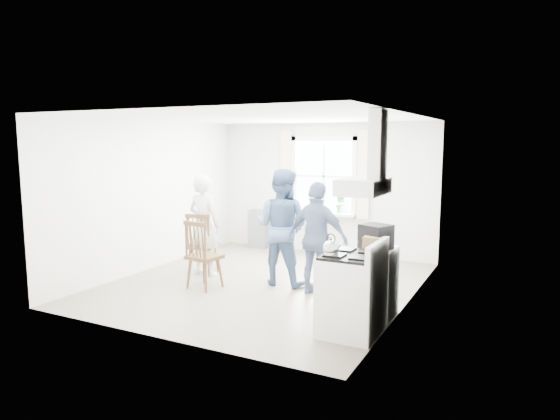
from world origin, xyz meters
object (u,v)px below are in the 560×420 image
Objects in this scene: stereo_stack at (376,237)px; windsor_chair_a at (200,237)px; windsor_chair_b at (199,248)px; person_right at (318,239)px; low_cabinet at (375,282)px; person_mid at (282,227)px; gas_stove at (352,293)px; person_left at (204,225)px.

stereo_stack reaches higher than windsor_chair_a.
windsor_chair_a is 0.99× the size of windsor_chair_b.
low_cabinet is at bearing 161.42° from person_right.
person_mid is 1.09× the size of person_right.
windsor_chair_a is (-3.19, 0.65, -0.41)m from stereo_stack.
stereo_stack is 0.42× the size of windsor_chair_a.
person_mid is (0.97, 0.85, 0.26)m from windsor_chair_b.
windsor_chair_b is 0.64× the size of person_right.
stereo_stack is 2.74m from windsor_chair_b.
stereo_stack is at bearing 154.63° from person_mid.
windsor_chair_a is 0.63× the size of person_right.
stereo_stack reaches higher than low_cabinet.
person_right is at bearing 160.78° from person_mid.
low_cabinet is at bearing 103.62° from stereo_stack.
low_cabinet is 0.49× the size of person_mid.
stereo_stack is 1.20m from person_right.
stereo_stack is at bearing -11.57° from windsor_chair_a.
gas_stove reaches higher than low_cabinet.
low_cabinet is 3.24m from windsor_chair_a.
gas_stove is 1.06× the size of windsor_chair_a.
gas_stove is 1.58m from person_right.
person_left reaches higher than windsor_chair_a.
windsor_chair_b is (-2.63, 0.61, 0.17)m from gas_stove.
low_cabinet is at bearing 84.32° from gas_stove.
person_mid reaches higher than low_cabinet.
windsor_chair_a reaches higher than low_cabinet.
person_right is (2.16, -0.08, 0.19)m from windsor_chair_a.
person_left reaches higher than low_cabinet.
gas_stove is 1.05× the size of windsor_chair_b.
gas_stove is at bearing -95.68° from low_cabinet.
gas_stove reaches higher than windsor_chair_a.
windsor_chair_b reaches higher than low_cabinet.
stereo_stack is 0.26× the size of person_right.
person_right is (-0.95, 1.21, 0.35)m from gas_stove.
gas_stove is 2.70m from windsor_chair_b.
windsor_chair_b is at bearing -54.88° from windsor_chair_a.
stereo_stack is at bearing -76.38° from low_cabinet.
windsor_chair_a is 2.17m from person_right.
stereo_stack is 3.29m from windsor_chair_a.
stereo_stack is 0.41× the size of windsor_chair_b.
person_right is at bearing 19.88° from windsor_chair_b.
gas_stove is 0.86m from stereo_stack.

